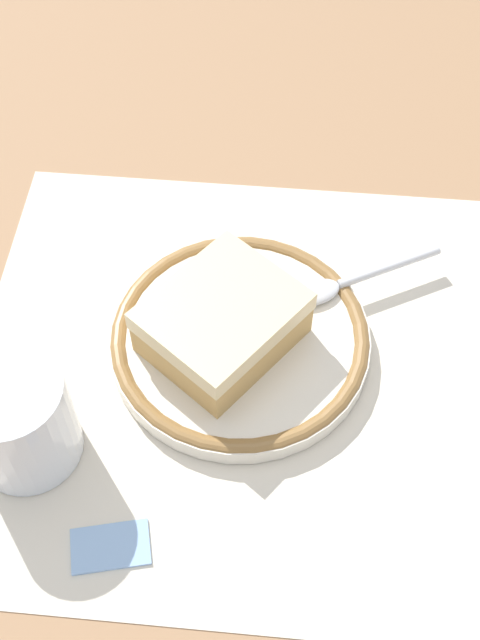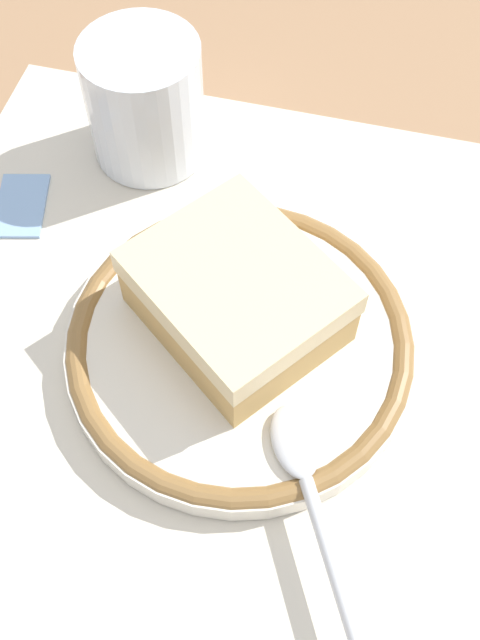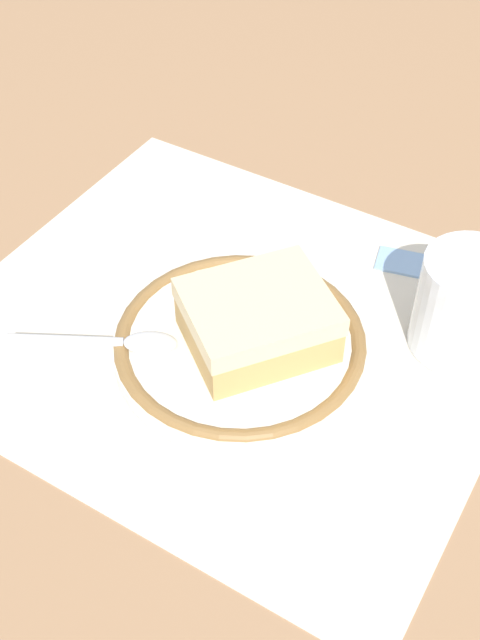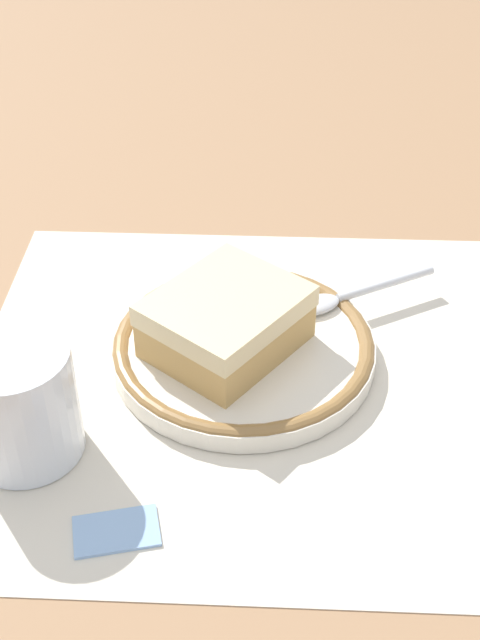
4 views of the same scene
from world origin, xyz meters
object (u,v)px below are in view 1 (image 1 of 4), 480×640
(plate, at_px, (240,340))
(spoon, at_px, (344,283))
(cake_slice, at_px, (222,322))
(sugar_packet, at_px, (110,545))
(cup, at_px, (19,423))

(plate, distance_m, spoon, 0.09)
(cake_slice, xyz_separation_m, spoon, (0.09, 0.06, -0.02))
(spoon, relative_size, sugar_packet, 2.36)
(spoon, bearing_deg, cake_slice, -146.48)
(cup, distance_m, sugar_packet, 0.10)
(sugar_packet, bearing_deg, spoon, 56.02)
(plate, relative_size, sugar_packet, 3.79)
(cake_slice, distance_m, sugar_packet, 0.17)
(cake_slice, height_order, sugar_packet, cake_slice)
(cake_slice, bearing_deg, cup, -144.05)
(plate, xyz_separation_m, sugar_packet, (-0.07, -0.16, -0.01))
(plate, bearing_deg, cup, -145.22)
(cake_slice, height_order, cup, cup)
(cake_slice, bearing_deg, sugar_packet, -110.07)
(plate, xyz_separation_m, spoon, (0.07, 0.05, 0.01))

